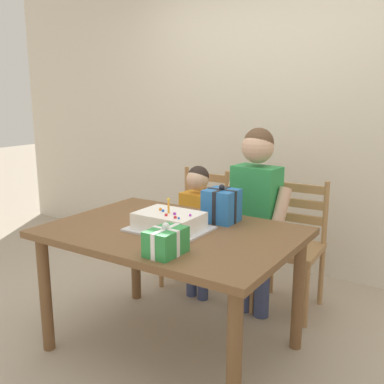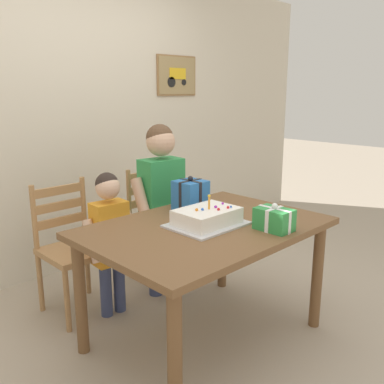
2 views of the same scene
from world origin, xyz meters
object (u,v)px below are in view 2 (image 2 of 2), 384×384
(gift_box_red_large, at_px, (274,219))
(gift_box_beside_cake, at_px, (191,195))
(chair_left, at_px, (73,247))
(child_older, at_px, (162,193))
(dining_table, at_px, (206,240))
(child_younger, at_px, (110,230))
(chair_right, at_px, (159,223))
(birthday_cake, at_px, (207,218))

(gift_box_red_large, relative_size, gift_box_beside_cake, 0.91)
(chair_left, height_order, child_older, child_older)
(dining_table, height_order, child_younger, child_younger)
(chair_right, bearing_deg, gift_box_red_large, -98.43)
(dining_table, height_order, child_older, child_older)
(child_younger, bearing_deg, birthday_cake, -70.87)
(gift_box_red_large, distance_m, child_younger, 1.12)
(gift_box_beside_cake, height_order, chair_right, gift_box_beside_cake)
(gift_box_red_large, height_order, gift_box_beside_cake, gift_box_beside_cake)
(gift_box_beside_cake, bearing_deg, dining_table, -118.69)
(dining_table, bearing_deg, chair_right, 66.49)
(dining_table, xyz_separation_m, child_younger, (-0.24, 0.66, -0.05))
(chair_right, bearing_deg, dining_table, -113.51)
(birthday_cake, height_order, child_older, child_older)
(gift_box_red_large, bearing_deg, birthday_cake, 123.38)
(birthday_cake, xyz_separation_m, chair_left, (-0.39, 0.92, -0.34))
(chair_left, bearing_deg, gift_box_beside_cake, -47.49)
(birthday_cake, xyz_separation_m, child_older, (0.23, 0.68, -0.01))
(birthday_cake, xyz_separation_m, chair_right, (0.40, 0.92, -0.34))
(chair_right, bearing_deg, birthday_cake, -113.43)
(chair_right, relative_size, child_older, 0.71)
(birthday_cake, distance_m, chair_left, 1.05)
(gift_box_beside_cake, distance_m, chair_right, 0.76)
(chair_right, relative_size, child_younger, 0.91)
(gift_box_beside_cake, relative_size, chair_right, 0.25)
(child_older, bearing_deg, dining_table, -108.43)
(child_older, height_order, child_younger, child_older)
(child_older, bearing_deg, child_younger, 179.92)
(child_older, bearing_deg, gift_box_red_large, -90.67)
(birthday_cake, relative_size, chair_right, 0.48)
(gift_box_red_large, relative_size, chair_right, 0.23)
(dining_table, distance_m, child_older, 0.71)
(gift_box_red_large, bearing_deg, chair_left, 115.92)
(dining_table, bearing_deg, chair_left, 113.62)
(chair_left, distance_m, child_older, 0.74)
(chair_left, bearing_deg, birthday_cake, -66.98)
(chair_left, distance_m, child_younger, 0.32)
(child_older, bearing_deg, chair_right, 54.45)
(dining_table, bearing_deg, child_older, 71.57)
(chair_right, bearing_deg, gift_box_beside_cake, -110.83)
(birthday_cake, distance_m, child_older, 0.71)
(gift_box_beside_cake, relative_size, child_younger, 0.23)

